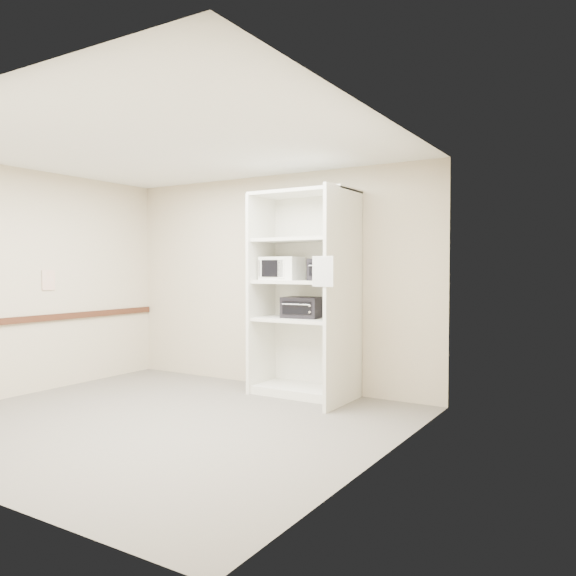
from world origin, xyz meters
The scene contains 12 objects.
floor centered at (0.00, 0.00, 0.00)m, with size 4.50×4.00×0.01m, color #5F5C52.
ceiling centered at (0.00, 0.00, 2.70)m, with size 4.50×4.00×0.01m, color white.
wall_back centered at (0.00, 2.00, 1.35)m, with size 4.50×0.02×2.70m, color #C0B298.
wall_left centered at (-2.25, 0.00, 1.35)m, with size 0.02×4.00×2.70m, color #C0B298.
wall_right centered at (2.25, 0.00, 1.35)m, with size 0.02×4.00×2.70m, color #C0B298.
shelving_unit centered at (0.67, 1.70, 1.13)m, with size 1.24×0.92×2.42m.
microwave centered at (0.29, 1.73, 1.51)m, with size 0.47×0.36×0.28m, color white.
toaster_oven_upper centered at (0.97, 1.70, 1.50)m, with size 0.44×0.33×0.25m, color black.
toaster_oven_lower centered at (0.57, 1.75, 1.04)m, with size 0.45×0.34×0.25m, color black.
paper_sign centered at (1.20, 1.07, 1.48)m, with size 0.24×0.01×0.31m, color white.
chair_rail centered at (-2.23, 0.00, 0.90)m, with size 0.04×3.98×0.08m, color #3E1E11.
wall_poster centered at (-2.24, 0.32, 1.37)m, with size 0.01×0.18×0.25m, color silver.
Camera 1 is at (3.93, -4.04, 1.51)m, focal length 35.00 mm.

